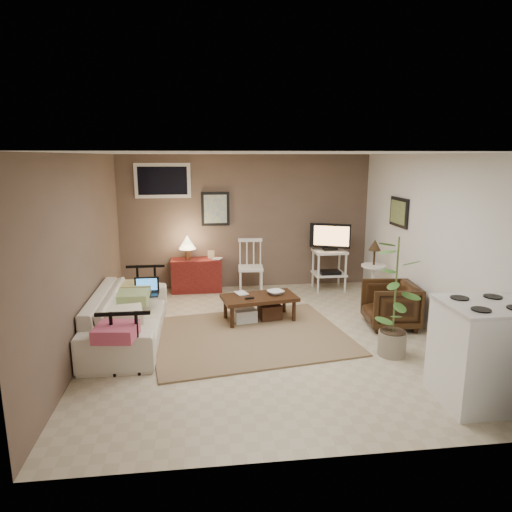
{
  "coord_description": "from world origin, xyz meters",
  "views": [
    {
      "loc": [
        -0.82,
        -5.63,
        2.37
      ],
      "look_at": [
        -0.08,
        0.35,
        1.04
      ],
      "focal_mm": 32.0,
      "sensor_mm": 36.0,
      "label": 1
    }
  ],
  "objects": [
    {
      "name": "floor",
      "position": [
        0.0,
        0.0,
        0.0
      ],
      "size": [
        5.0,
        5.0,
        0.0
      ],
      "primitive_type": "plane",
      "color": "#C1B293",
      "rests_on": "ground"
    },
    {
      "name": "art_back",
      "position": [
        -0.55,
        2.48,
        1.45
      ],
      "size": [
        0.5,
        0.03,
        0.6
      ],
      "primitive_type": "cube",
      "color": "black"
    },
    {
      "name": "art_right",
      "position": [
        2.23,
        1.05,
        1.52
      ],
      "size": [
        0.03,
        0.6,
        0.45
      ],
      "primitive_type": "cube",
      "color": "black"
    },
    {
      "name": "window",
      "position": [
        -1.45,
        2.48,
        1.95
      ],
      "size": [
        0.96,
        0.03,
        0.6
      ],
      "primitive_type": "cube",
      "color": "white"
    },
    {
      "name": "rug",
      "position": [
        -0.21,
        0.06,
        0.01
      ],
      "size": [
        2.83,
        2.41,
        0.02
      ],
      "primitive_type": "cube",
      "rotation": [
        0.0,
        0.0,
        0.16
      ],
      "color": "#7C6648",
      "rests_on": "floor"
    },
    {
      "name": "coffee_table",
      "position": [
        -0.01,
        0.64,
        0.22
      ],
      "size": [
        1.14,
        0.72,
        0.4
      ],
      "color": "#351D0E",
      "rests_on": "floor"
    },
    {
      "name": "sofa",
      "position": [
        -1.8,
        0.21,
        0.43
      ],
      "size": [
        0.64,
        2.2,
        0.86
      ],
      "primitive_type": "imported",
      "rotation": [
        0.0,
        0.0,
        1.57
      ],
      "color": "beige",
      "rests_on": "floor"
    },
    {
      "name": "sofa_pillows",
      "position": [
        -1.75,
        -0.05,
        0.53
      ],
      "size": [
        0.42,
        2.09,
        0.15
      ],
      "primitive_type": null,
      "color": "#F0E8C6",
      "rests_on": "sofa"
    },
    {
      "name": "sofa_end_rails",
      "position": [
        -1.67,
        0.21,
        0.37
      ],
      "size": [
        0.59,
        2.2,
        0.74
      ],
      "primitive_type": null,
      "color": "black",
      "rests_on": "floor"
    },
    {
      "name": "laptop",
      "position": [
        -1.59,
        0.59,
        0.56
      ],
      "size": [
        0.34,
        0.25,
        0.23
      ],
      "color": "black",
      "rests_on": "sofa"
    },
    {
      "name": "red_console",
      "position": [
        -0.92,
        2.29,
        0.35
      ],
      "size": [
        0.88,
        0.39,
        1.02
      ],
      "color": "maroon",
      "rests_on": "floor"
    },
    {
      "name": "spindle_chair",
      "position": [
        0.04,
        2.1,
        0.44
      ],
      "size": [
        0.46,
        0.46,
        0.94
      ],
      "color": "white",
      "rests_on": "floor"
    },
    {
      "name": "tv_stand",
      "position": [
        1.46,
        2.11,
        0.64
      ],
      "size": [
        0.68,
        0.46,
        1.2
      ],
      "color": "white",
      "rests_on": "floor"
    },
    {
      "name": "side_table",
      "position": [
        1.95,
        1.27,
        0.66
      ],
      "size": [
        0.4,
        0.4,
        1.06
      ],
      "color": "white",
      "rests_on": "floor"
    },
    {
      "name": "armchair",
      "position": [
        1.81,
        0.21,
        0.35
      ],
      "size": [
        0.7,
        0.73,
        0.7
      ],
      "primitive_type": "imported",
      "rotation": [
        0.0,
        0.0,
        -1.66
      ],
      "color": "#311D0D",
      "rests_on": "floor"
    },
    {
      "name": "potted_plant",
      "position": [
        1.45,
        -0.71,
        0.79
      ],
      "size": [
        0.37,
        0.37,
        1.48
      ],
      "color": "gray",
      "rests_on": "floor"
    },
    {
      "name": "stove",
      "position": [
        1.84,
        -1.84,
        0.51
      ],
      "size": [
        0.78,
        0.73,
        1.02
      ],
      "color": "white",
      "rests_on": "floor"
    },
    {
      "name": "bowl",
      "position": [
        0.25,
        0.7,
        0.5
      ],
      "size": [
        0.24,
        0.15,
        0.23
      ],
      "primitive_type": "imported",
      "rotation": [
        0.0,
        0.0,
        0.41
      ],
      "color": "#351D0E",
      "rests_on": "coffee_table"
    },
    {
      "name": "book_table",
      "position": [
        -0.33,
        0.77,
        0.49
      ],
      "size": [
        0.16,
        0.07,
        0.22
      ],
      "primitive_type": "imported",
      "rotation": [
        0.0,
        0.0,
        0.32
      ],
      "color": "#351D0E",
      "rests_on": "coffee_table"
    },
    {
      "name": "book_console",
      "position": [
        -0.61,
        2.26,
        0.69
      ],
      "size": [
        0.15,
        0.07,
        0.2
      ],
      "primitive_type": "imported",
      "rotation": [
        0.0,
        0.0,
        -0.35
      ],
      "color": "#351D0E",
      "rests_on": "red_console"
    }
  ]
}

